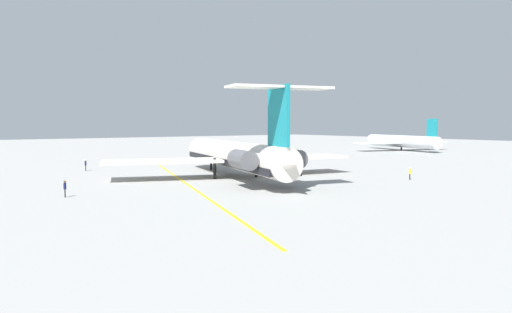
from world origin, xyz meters
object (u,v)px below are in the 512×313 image
ground_crew_portside (65,187)px  safety_cone_nose (265,162)px  airliner_far_left (400,141)px  ground_crew_near_nose (305,158)px  ground_crew_starboard (86,164)px  main_jetliner (236,155)px  ground_crew_near_tail (410,172)px

ground_crew_portside → safety_cone_nose: (-21.23, 41.74, -0.84)m
airliner_far_left → safety_cone_nose: bearing=116.2°
ground_crew_near_nose → ground_crew_starboard: size_ratio=0.94×
ground_crew_near_nose → safety_cone_nose: size_ratio=3.11×
main_jetliner → ground_crew_near_nose: (-12.37, 23.93, -2.13)m
ground_crew_portside → ground_crew_starboard: bearing=91.3°
ground_crew_near_tail → safety_cone_nose: ground_crew_near_tail is taller
main_jetliner → ground_crew_near_tail: size_ratio=24.24×
main_jetliner → airliner_far_left: (-29.86, 74.61, -0.65)m
airliner_far_left → ground_crew_starboard: size_ratio=15.84×
safety_cone_nose → airliner_far_left: bearing=102.7°
main_jetliner → airliner_far_left: bearing=-54.1°
safety_cone_nose → main_jetliner: bearing=-46.4°
ground_crew_portside → safety_cone_nose: size_ratio=3.20×
ground_crew_near_nose → ground_crew_portside: 50.55m
ground_crew_portside → ground_crew_near_tail: bearing=6.7°
ground_crew_near_tail → safety_cone_nose: 32.46m
airliner_far_left → ground_crew_near_nose: airliner_far_left is taller
ground_crew_near_tail → ground_crew_portside: bearing=57.9°
airliner_far_left → safety_cone_nose: (12.80, -56.69, -2.29)m
ground_crew_near_nose → ground_crew_portside: size_ratio=0.97×
ground_crew_portside → ground_crew_starboard: ground_crew_starboard is taller
main_jetliner → ground_crew_near_tail: 23.75m
airliner_far_left → main_jetliner: bearing=125.3°
main_jetliner → ground_crew_near_nose: 27.02m
ground_crew_near_nose → safety_cone_nose: ground_crew_near_nose is taller
ground_crew_starboard → safety_cone_nose: size_ratio=3.32×
ground_crew_portside → safety_cone_nose: ground_crew_portside is taller
main_jetliner → ground_crew_starboard: (-22.53, -13.86, -2.06)m
airliner_far_left → ground_crew_starboard: (7.33, -88.47, -1.41)m
ground_crew_near_nose → ground_crew_portside: (16.55, -47.76, 0.03)m
main_jetliner → safety_cone_nose: main_jetliner is taller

